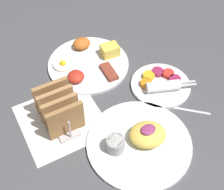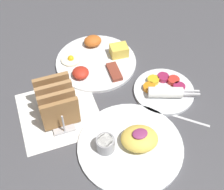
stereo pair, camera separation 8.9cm
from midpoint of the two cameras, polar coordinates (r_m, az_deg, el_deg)
The scene contains 7 objects.
ground_plane at distance 0.90m, azimuth 3.04°, elevation -2.85°, with size 3.00×3.00×0.00m, color #47474C.
napkin_flat at distance 0.89m, azimuth -6.83°, elevation -3.49°, with size 0.22×0.22×0.00m.
plate_breakfast at distance 1.02m, azimuth -0.42°, elevation 6.32°, with size 0.26×0.26×0.05m.
plate_condiments at distance 0.95m, azimuth 12.20°, elevation 0.76°, with size 0.18×0.18×0.04m.
plate_foreground at distance 0.82m, azimuth 6.54°, elevation -9.11°, with size 0.28×0.28×0.06m.
toast_rack at distance 0.86m, azimuth -7.13°, elevation -1.48°, with size 0.10×0.15×0.10m.
teaspoon at distance 0.91m, azimuth 14.94°, elevation -4.00°, with size 0.10×0.09×0.01m.
Camera 2 is at (-0.19, -0.52, 0.71)m, focal length 50.00 mm.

